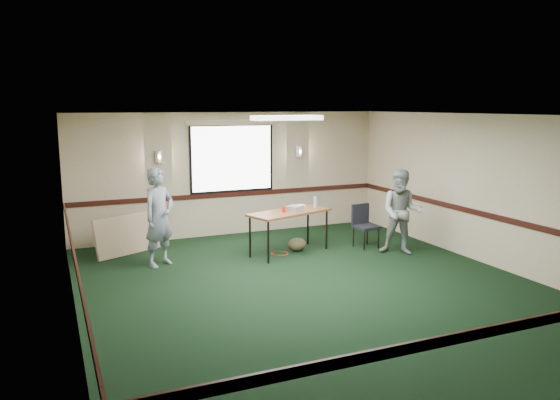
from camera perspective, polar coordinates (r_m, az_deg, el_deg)
name	(u,v)px	position (r m, az deg, el deg)	size (l,w,h in m)	color
ground	(312,287)	(8.76, 3.39, -9.11)	(8.00, 8.00, 0.00)	black
room_shell	(263,173)	(10.30, -1.81, 2.81)	(8.00, 8.02, 8.00)	tan
folding_table	(289,214)	(10.53, 0.99, -1.50)	(1.79, 1.16, 0.83)	brown
projector	(295,208)	(10.55, 1.56, -0.86)	(0.29, 0.25, 0.10)	#9998A1
game_console	(300,206)	(10.94, 2.08, -0.62)	(0.19, 0.15, 0.05)	white
red_cup	(284,209)	(10.41, 0.42, -0.99)	(0.07, 0.07, 0.11)	red
water_bottle	(315,202)	(10.89, 3.68, -0.22)	(0.07, 0.07, 0.22)	#81B4D4
duffel_bag	(297,244)	(10.82, 1.79, -4.66)	(0.37, 0.28, 0.26)	#494429
cable_coil	(280,254)	(10.62, -0.03, -5.62)	(0.34, 0.34, 0.02)	#B63916
folded_table	(130,234)	(10.99, -15.39, -3.45)	(1.49, 0.06, 0.77)	tan
conference_chair	(364,222)	(11.21, 8.73, -2.29)	(0.47, 0.48, 0.87)	black
person_left	(159,217)	(9.93, -12.52, -1.77)	(0.64, 0.42, 1.77)	#435D94
person_right	(402,212)	(10.72, 12.58, -1.23)	(0.80, 0.63, 1.65)	#799FBD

